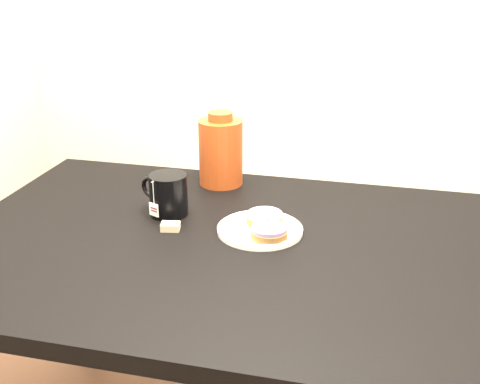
# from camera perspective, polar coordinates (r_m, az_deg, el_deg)

# --- Properties ---
(table) EXTENTS (1.40, 0.90, 0.75)m
(table) POSITION_cam_1_polar(r_m,az_deg,el_deg) (1.44, 0.36, -7.82)
(table) COLOR black
(table) RESTS_ON ground_plane
(plate) EXTENTS (0.21, 0.21, 0.02)m
(plate) POSITION_cam_1_polar(r_m,az_deg,el_deg) (1.45, 1.90, -3.52)
(plate) COLOR white
(plate) RESTS_ON table
(bagel_back) EXTENTS (0.11, 0.11, 0.03)m
(bagel_back) POSITION_cam_1_polar(r_m,az_deg,el_deg) (1.47, 2.37, -2.48)
(bagel_back) COLOR brown
(bagel_back) RESTS_ON plate
(bagel_front) EXTENTS (0.12, 0.12, 0.03)m
(bagel_front) POSITION_cam_1_polar(r_m,az_deg,el_deg) (1.40, 2.77, -3.83)
(bagel_front) COLOR brown
(bagel_front) RESTS_ON plate
(mug) EXTENTS (0.15, 0.13, 0.11)m
(mug) POSITION_cam_1_polar(r_m,az_deg,el_deg) (1.54, -6.87, -0.21)
(mug) COLOR black
(mug) RESTS_ON table
(teabag_pouch) EXTENTS (0.05, 0.04, 0.02)m
(teabag_pouch) POSITION_cam_1_polar(r_m,az_deg,el_deg) (1.47, -6.61, -3.28)
(teabag_pouch) COLOR #C6B793
(teabag_pouch) RESTS_ON table
(bagel_package) EXTENTS (0.13, 0.13, 0.21)m
(bagel_package) POSITION_cam_1_polar(r_m,az_deg,el_deg) (1.72, -1.84, 3.89)
(bagel_package) COLOR maroon
(bagel_package) RESTS_ON table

